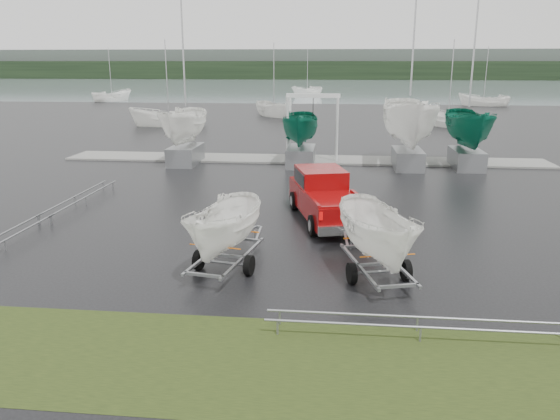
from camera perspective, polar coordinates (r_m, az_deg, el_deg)
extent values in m
plane|color=black|center=(21.93, 0.40, -0.70)|extent=(120.00, 120.00, 0.00)
plane|color=gray|center=(121.15, 5.07, 12.39)|extent=(300.00, 300.00, 0.00)
plane|color=black|center=(11.84, -4.94, -15.45)|extent=(40.00, 40.00, 0.00)
cube|color=gray|center=(34.56, 2.49, 5.30)|extent=(30.00, 3.00, 0.12)
cube|color=black|center=(191.01, 5.48, 14.33)|extent=(300.00, 8.00, 6.00)
cube|color=#4C5651|center=(198.99, 5.52, 14.95)|extent=(300.00, 6.00, 10.00)
cube|color=#790607|center=(21.29, 4.85, 0.88)|extent=(3.30, 5.86, 0.91)
cube|color=#790607|center=(22.07, 4.27, 3.33)|extent=(2.28, 2.59, 0.81)
cube|color=black|center=(22.06, 4.27, 3.45)|extent=(2.25, 2.36, 0.53)
cube|color=silver|center=(18.75, 6.91, -2.09)|extent=(1.91, 0.67, 0.33)
cylinder|color=black|center=(22.91, 1.53, 0.99)|extent=(0.48, 0.81, 0.77)
cylinder|color=black|center=(23.31, 5.93, 1.16)|extent=(0.48, 0.81, 0.77)
cylinder|color=black|center=(19.48, 3.52, -1.63)|extent=(0.48, 0.81, 0.77)
cylinder|color=black|center=(19.95, 8.62, -1.37)|extent=(0.48, 0.81, 0.77)
cube|color=gray|center=(15.71, 8.18, -5.73)|extent=(1.02, 3.50, 0.08)
cube|color=gray|center=(16.06, 11.95, -5.44)|extent=(1.02, 3.50, 0.08)
cylinder|color=gray|center=(15.76, 10.30, -6.35)|extent=(1.57, 0.50, 0.08)
cylinder|color=black|center=(15.52, 7.49, -6.57)|extent=(0.33, 0.63, 0.60)
cylinder|color=black|center=(16.03, 13.01, -6.12)|extent=(0.33, 0.63, 0.60)
imported|color=white|center=(15.23, 10.48, 2.39)|extent=(2.06, 2.09, 4.45)
cube|color=orange|center=(16.41, 9.27, -2.82)|extent=(1.51, 0.45, 0.03)
cube|color=orange|center=(14.98, 11.18, -4.69)|extent=(1.51, 0.45, 0.03)
cube|color=gray|center=(16.58, -7.43, -4.56)|extent=(0.74, 3.55, 0.08)
cube|color=gray|center=(16.19, -3.85, -4.96)|extent=(0.74, 3.55, 0.08)
cylinder|color=gray|center=(16.26, -5.91, -5.49)|extent=(1.59, 0.37, 0.08)
cylinder|color=black|center=(16.56, -8.48, -5.17)|extent=(0.29, 0.62, 0.60)
cylinder|color=black|center=(15.98, -3.24, -5.80)|extent=(0.29, 0.62, 0.60)
imported|color=white|center=(15.77, -5.86, 2.59)|extent=(1.86, 1.89, 4.21)
cube|color=orange|center=(16.90, -4.69, -2.12)|extent=(1.53, 0.33, 0.03)
cube|color=orange|center=(15.50, -6.82, -3.81)|extent=(1.53, 0.33, 0.03)
cylinder|color=silver|center=(33.56, 0.79, 8.38)|extent=(0.16, 0.58, 3.99)
cylinder|color=silver|center=(35.14, 1.03, 8.69)|extent=(0.16, 0.58, 3.99)
cylinder|color=silver|center=(33.42, 5.98, 8.27)|extent=(0.16, 0.58, 3.99)
cylinder|color=silver|center=(35.01, 5.98, 8.59)|extent=(0.16, 0.58, 3.99)
cube|color=silver|center=(34.07, 3.50, 11.84)|extent=(3.30, 0.25, 0.25)
cube|color=gray|center=(33.69, -9.84, 5.70)|extent=(1.60, 3.20, 1.10)
imported|color=white|center=(33.30, -10.12, 11.74)|extent=(2.26, 2.32, 6.01)
cylinder|color=#B2B2B7|center=(33.73, -10.11, 16.58)|extent=(0.10, 0.10, 7.00)
cube|color=gray|center=(32.71, 2.20, 5.62)|extent=(1.60, 3.20, 1.10)
imported|color=#0D6149|center=(32.32, 2.26, 11.37)|extent=(2.06, 2.11, 5.47)
cube|color=gray|center=(32.71, 13.18, 5.23)|extent=(1.60, 3.20, 1.10)
imported|color=white|center=(32.26, 13.67, 13.03)|extent=(2.94, 3.01, 7.80)
cylinder|color=#B2B2B7|center=(32.78, 13.85, 17.64)|extent=(0.10, 0.10, 7.00)
cube|color=gray|center=(33.60, 18.89, 5.07)|extent=(1.60, 3.20, 1.10)
imported|color=#0D6149|center=(33.20, 19.44, 11.23)|extent=(2.32, 2.38, 6.16)
cylinder|color=#B2B2B7|center=(33.65, 19.68, 16.05)|extent=(0.10, 0.10, 7.00)
cylinder|color=gray|center=(25.13, -19.65, 1.30)|extent=(0.06, 6.50, 0.06)
cylinder|color=gray|center=(25.35, -20.67, 1.32)|extent=(0.06, 6.50, 0.06)
cylinder|color=gray|center=(20.10, -26.86, -2.87)|extent=(0.06, 6.50, 0.06)
cylinder|color=gray|center=(12.75, 14.51, -11.78)|extent=(7.00, 0.06, 0.06)
cylinder|color=gray|center=(13.19, 14.20, -10.80)|extent=(7.00, 0.06, 0.06)
imported|color=white|center=(54.32, -11.49, 8.62)|extent=(3.59, 3.54, 7.41)
cylinder|color=#B2B2B7|center=(54.02, -11.72, 12.83)|extent=(0.08, 0.08, 8.00)
imported|color=white|center=(62.83, -0.63, 9.79)|extent=(3.76, 3.79, 7.26)
cylinder|color=#B2B2B7|center=(62.57, -0.64, 13.44)|extent=(0.08, 0.08, 8.00)
imported|color=white|center=(54.98, 17.10, 8.33)|extent=(3.48, 3.49, 6.51)
cylinder|color=#B2B2B7|center=(54.68, 17.43, 12.49)|extent=(0.08, 0.08, 8.00)
imported|color=white|center=(82.18, 20.45, 10.15)|extent=(3.44, 3.40, 6.92)
cylinder|color=#B2B2B7|center=(81.98, 20.71, 12.93)|extent=(0.08, 0.08, 8.00)
imported|color=white|center=(90.60, -17.11, 10.83)|extent=(3.72, 3.75, 7.10)
cylinder|color=#B2B2B7|center=(90.42, -17.32, 13.35)|extent=(0.08, 0.08, 8.00)
imported|color=white|center=(99.58, 2.86, 11.81)|extent=(3.95, 3.96, 7.37)
cylinder|color=#B2B2B7|center=(99.42, 2.89, 14.12)|extent=(0.08, 0.08, 8.00)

